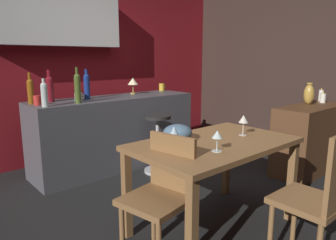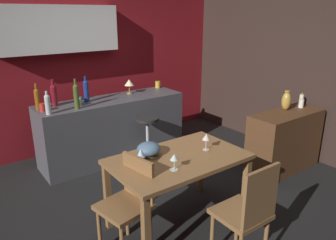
{
  "view_description": "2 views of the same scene",
  "coord_description": "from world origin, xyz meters",
  "px_view_note": "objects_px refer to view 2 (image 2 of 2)",
  "views": [
    {
      "loc": [
        -1.88,
        -2.02,
        1.39
      ],
      "look_at": [
        0.05,
        0.2,
        0.8
      ],
      "focal_mm": 33.39,
      "sensor_mm": 36.0,
      "label": 1
    },
    {
      "loc": [
        -1.79,
        -2.69,
        2.06
      ],
      "look_at": [
        0.3,
        0.18,
        0.88
      ],
      "focal_mm": 34.35,
      "sensor_mm": 36.0,
      "label": 2
    }
  ],
  "objects_px": {
    "wine_glass_left": "(206,137)",
    "vase_brass": "(286,101)",
    "wine_glass_right": "(174,158)",
    "wine_bottle_cobalt": "(86,90)",
    "wine_bottle_ruby": "(54,94)",
    "pillar_candle_tall": "(301,103)",
    "fruit_bowl": "(149,149)",
    "cup_mustard": "(158,85)",
    "cup_white": "(78,102)",
    "wine_bottle_olive": "(76,95)",
    "chair_near_window": "(129,201)",
    "pillar_candle_short": "(301,100)",
    "wine_bottle_clear": "(48,103)",
    "wine_glass_center": "(141,153)",
    "wine_bottle_amber": "(37,98)",
    "dining_table": "(178,166)",
    "counter_lamp": "(129,83)",
    "chair_by_doorway": "(248,212)",
    "sideboard_cabinet": "(284,141)",
    "cup_teal": "(79,101)",
    "cup_red": "(43,107)",
    "bar_stool": "(148,140)"
  },
  "relations": [
    {
      "from": "chair_by_doorway",
      "to": "fruit_bowl",
      "type": "height_order",
      "value": "chair_by_doorway"
    },
    {
      "from": "wine_glass_right",
      "to": "wine_bottle_cobalt",
      "type": "bearing_deg",
      "value": 88.25
    },
    {
      "from": "dining_table",
      "to": "wine_glass_center",
      "type": "height_order",
      "value": "wine_glass_center"
    },
    {
      "from": "chair_near_window",
      "to": "wine_bottle_amber",
      "type": "height_order",
      "value": "wine_bottle_amber"
    },
    {
      "from": "fruit_bowl",
      "to": "cup_mustard",
      "type": "distance_m",
      "value": 2.27
    },
    {
      "from": "chair_by_doorway",
      "to": "wine_glass_center",
      "type": "distance_m",
      "value": 1.03
    },
    {
      "from": "sideboard_cabinet",
      "to": "cup_white",
      "type": "height_order",
      "value": "cup_white"
    },
    {
      "from": "wine_glass_left",
      "to": "cup_mustard",
      "type": "xyz_separation_m",
      "value": [
        0.82,
        2.05,
        0.08
      ]
    },
    {
      "from": "wine_glass_left",
      "to": "vase_brass",
      "type": "relative_size",
      "value": 0.66
    },
    {
      "from": "wine_bottle_cobalt",
      "to": "cup_white",
      "type": "distance_m",
      "value": 0.26
    },
    {
      "from": "chair_by_doorway",
      "to": "vase_brass",
      "type": "bearing_deg",
      "value": 27.74
    },
    {
      "from": "wine_bottle_ruby",
      "to": "cup_white",
      "type": "height_order",
      "value": "wine_bottle_ruby"
    },
    {
      "from": "wine_bottle_olive",
      "to": "cup_white",
      "type": "distance_m",
      "value": 0.18
    },
    {
      "from": "wine_glass_left",
      "to": "vase_brass",
      "type": "xyz_separation_m",
      "value": [
        1.64,
        0.22,
        0.07
      ]
    },
    {
      "from": "wine_glass_center",
      "to": "wine_bottle_ruby",
      "type": "xyz_separation_m",
      "value": [
        -0.15,
        1.9,
        0.19
      ]
    },
    {
      "from": "wine_glass_center",
      "to": "wine_bottle_amber",
      "type": "relative_size",
      "value": 0.53
    },
    {
      "from": "bar_stool",
      "to": "wine_bottle_cobalt",
      "type": "distance_m",
      "value": 1.09
    },
    {
      "from": "wine_glass_right",
      "to": "pillar_candle_tall",
      "type": "distance_m",
      "value": 2.46
    },
    {
      "from": "wine_glass_center",
      "to": "pillar_candle_tall",
      "type": "relative_size",
      "value": 1.23
    },
    {
      "from": "sideboard_cabinet",
      "to": "cup_mustard",
      "type": "distance_m",
      "value": 2.14
    },
    {
      "from": "chair_near_window",
      "to": "wine_bottle_cobalt",
      "type": "bearing_deg",
      "value": 76.86
    },
    {
      "from": "chair_by_doorway",
      "to": "cup_white",
      "type": "relative_size",
      "value": 8.36
    },
    {
      "from": "wine_bottle_cobalt",
      "to": "chair_near_window",
      "type": "bearing_deg",
      "value": -103.14
    },
    {
      "from": "wine_bottle_olive",
      "to": "wine_glass_center",
      "type": "bearing_deg",
      "value": -91.34
    },
    {
      "from": "chair_near_window",
      "to": "vase_brass",
      "type": "xyz_separation_m",
      "value": [
        2.56,
        0.23,
        0.45
      ]
    },
    {
      "from": "sideboard_cabinet",
      "to": "pillar_candle_tall",
      "type": "xyz_separation_m",
      "value": [
        0.35,
        0.03,
        0.47
      ]
    },
    {
      "from": "pillar_candle_short",
      "to": "pillar_candle_tall",
      "type": "bearing_deg",
      "value": -147.53
    },
    {
      "from": "wine_bottle_ruby",
      "to": "pillar_candle_tall",
      "type": "distance_m",
      "value": 3.34
    },
    {
      "from": "fruit_bowl",
      "to": "pillar_candle_short",
      "type": "height_order",
      "value": "pillar_candle_short"
    },
    {
      "from": "dining_table",
      "to": "wine_bottle_clear",
      "type": "distance_m",
      "value": 1.82
    },
    {
      "from": "pillar_candle_short",
      "to": "wine_bottle_clear",
      "type": "bearing_deg",
      "value": 155.73
    },
    {
      "from": "vase_brass",
      "to": "wine_bottle_clear",
      "type": "bearing_deg",
      "value": 152.31
    },
    {
      "from": "sideboard_cabinet",
      "to": "wine_bottle_clear",
      "type": "bearing_deg",
      "value": 150.1
    },
    {
      "from": "dining_table",
      "to": "counter_lamp",
      "type": "xyz_separation_m",
      "value": [
        0.58,
        1.95,
        0.41
      ]
    },
    {
      "from": "wine_glass_left",
      "to": "wine_glass_right",
      "type": "relative_size",
      "value": 1.15
    },
    {
      "from": "vase_brass",
      "to": "wine_bottle_amber",
      "type": "bearing_deg",
      "value": 148.06
    },
    {
      "from": "counter_lamp",
      "to": "pillar_candle_short",
      "type": "distance_m",
      "value": 2.5
    },
    {
      "from": "fruit_bowl",
      "to": "cup_teal",
      "type": "height_order",
      "value": "cup_teal"
    },
    {
      "from": "counter_lamp",
      "to": "pillar_candle_short",
      "type": "xyz_separation_m",
      "value": [
        1.8,
        -1.73,
        -0.17
      ]
    },
    {
      "from": "wine_glass_right",
      "to": "wine_bottle_cobalt",
      "type": "relative_size",
      "value": 0.43
    },
    {
      "from": "pillar_candle_short",
      "to": "wine_glass_left",
      "type": "bearing_deg",
      "value": -173.27
    },
    {
      "from": "chair_near_window",
      "to": "pillar_candle_short",
      "type": "bearing_deg",
      "value": 4.93
    },
    {
      "from": "sideboard_cabinet",
      "to": "wine_bottle_cobalt",
      "type": "xyz_separation_m",
      "value": [
        -2.03,
        1.79,
        0.66
      ]
    },
    {
      "from": "wine_bottle_cobalt",
      "to": "pillar_candle_short",
      "type": "distance_m",
      "value": 3.02
    },
    {
      "from": "counter_lamp",
      "to": "cup_mustard",
      "type": "bearing_deg",
      "value": 7.75
    },
    {
      "from": "wine_glass_left",
      "to": "wine_bottle_ruby",
      "type": "distance_m",
      "value": 2.16
    },
    {
      "from": "fruit_bowl",
      "to": "pillar_candle_tall",
      "type": "height_order",
      "value": "pillar_candle_tall"
    },
    {
      "from": "cup_red",
      "to": "wine_glass_right",
      "type": "bearing_deg",
      "value": -74.14
    },
    {
      "from": "wine_glass_center",
      "to": "cup_teal",
      "type": "relative_size",
      "value": 1.47
    },
    {
      "from": "chair_by_doorway",
      "to": "pillar_candle_short",
      "type": "relative_size",
      "value": 5.46
    }
  ]
}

